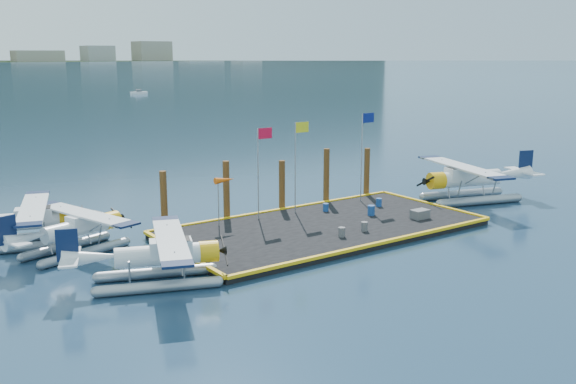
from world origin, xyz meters
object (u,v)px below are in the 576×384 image
seaplane_c (28,224)px  drum_4 (379,202)px  drum_5 (326,207)px  flagpole_yellow (298,153)px  drum_1 (364,226)px  piling_2 (282,187)px  seaplane_b (80,230)px  seaplane_d (467,181)px  piling_0 (164,202)px  windsock (225,181)px  drum_2 (371,210)px  piling_4 (367,174)px  flagpole_blue (364,144)px  crate (420,214)px  flagpole_red (261,159)px  drum_3 (342,232)px  piling_3 (326,177)px  piling_1 (226,192)px  seaplane_a (164,258)px

seaplane_c → drum_4: size_ratio=15.27×
drum_5 → flagpole_yellow: flagpole_yellow is taller
drum_1 → drum_4: size_ratio=0.98×
drum_4 → piling_2: size_ratio=0.15×
seaplane_b → seaplane_d: size_ratio=0.80×
piling_0 → windsock: bearing=-24.7°
drum_2 → piling_4: size_ratio=0.17×
seaplane_b → piling_4: 22.64m
flagpole_blue → piling_0: size_ratio=1.62×
flagpole_blue → crate: bearing=-93.7°
drum_1 → windsock: windsock is taller
seaplane_d → flagpole_red: size_ratio=1.75×
drum_2 → drum_4: drum_2 is taller
drum_3 → flagpole_yellow: (1.46, 6.51, 3.82)m
drum_1 → drum_2: (3.02, 2.69, 0.05)m
drum_4 → flagpole_blue: size_ratio=0.09×
seaplane_b → piling_3: size_ratio=1.96×
seaplane_b → flagpole_yellow: (14.81, -0.67, 3.20)m
seaplane_d → piling_1: 18.77m
piling_0 → piling_4: (17.00, 0.00, 0.00)m
seaplane_a → piling_0: size_ratio=2.17×
drum_2 → windsock: (-9.25, 3.65, 2.49)m
flagpole_blue → piling_3: (-2.20, 1.60, -2.54)m
seaplane_b → seaplane_a: bearing=-3.9°
flagpole_yellow → seaplane_d: bearing=-14.9°
flagpole_blue → piling_3: bearing=143.9°
drum_1 → piling_4: (7.29, 7.94, 1.31)m
seaplane_c → drum_5: bearing=94.0°
windsock → piling_0: size_ratio=0.78×
seaplane_d → piling_4: piling_4 is taller
flagpole_blue → piling_4: bearing=41.6°
flagpole_blue → piling_2: (-6.20, 1.60, -2.79)m
drum_2 → windsock: windsock is taller
drum_3 → drum_1: bearing=4.9°
piling_0 → piling_2: size_ratio=1.05×
windsock → piling_4: size_ratio=0.78×
flagpole_blue → piling_1: (-10.70, 1.60, -2.59)m
seaplane_c → piling_2: bearing=101.0°
piling_2 → drum_5: bearing=-53.3°
drum_1 → drum_3: size_ratio=1.00×
drum_2 → flagpole_red: bearing=150.7°
seaplane_b → crate: seaplane_b is taller
seaplane_d → flagpole_red: bearing=94.6°
piling_2 → piling_4: bearing=0.0°
piling_1 → crate: bearing=-37.0°
drum_4 → flagpole_yellow: size_ratio=0.09×
flagpole_blue → seaplane_d: bearing=-25.9°
drum_5 → piling_1: piling_1 is taller
seaplane_d → flagpole_red: flagpole_red is taller
seaplane_a → drum_2: (16.62, 3.25, -0.63)m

